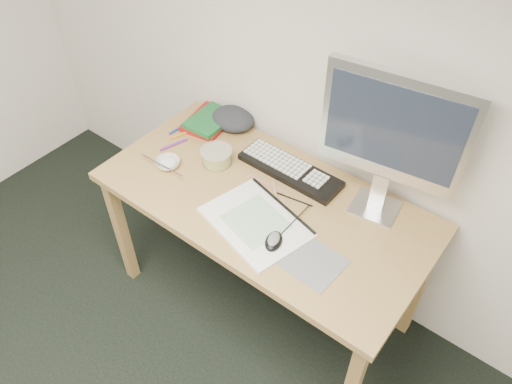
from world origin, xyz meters
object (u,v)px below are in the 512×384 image
(monitor, at_px, (393,132))
(rice_bowl, at_px, (168,163))
(keyboard, at_px, (290,170))
(desk, at_px, (264,212))
(sketchpad, at_px, (256,222))

(monitor, relative_size, rice_bowl, 5.75)
(monitor, bearing_deg, keyboard, 177.53)
(desk, bearing_deg, monitor, 31.14)
(keyboard, height_order, monitor, monitor)
(desk, bearing_deg, keyboard, 91.79)
(monitor, bearing_deg, rice_bowl, -166.38)
(desk, relative_size, monitor, 2.26)
(keyboard, height_order, rice_bowl, rice_bowl)
(sketchpad, bearing_deg, rice_bowl, -168.92)
(sketchpad, distance_m, monitor, 0.62)
(desk, relative_size, rice_bowl, 12.99)
(desk, distance_m, monitor, 0.65)
(desk, xyz_separation_m, sketchpad, (0.06, -0.13, 0.09))
(monitor, distance_m, rice_bowl, 0.98)
(rice_bowl, bearing_deg, sketchpad, -3.18)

